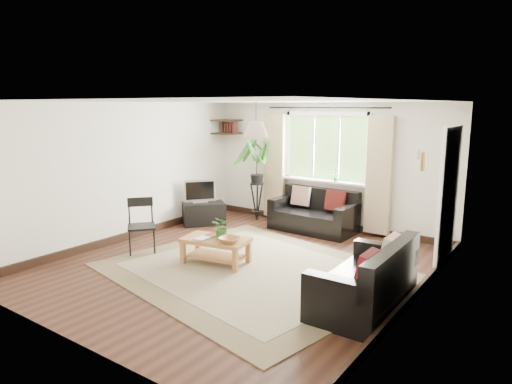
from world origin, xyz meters
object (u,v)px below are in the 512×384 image
Objects in this scene: sofa_back at (313,212)px; sofa_right at (364,276)px; tv_stand at (204,214)px; folding_chair at (141,228)px; coffee_table at (216,251)px; palm_stand at (257,180)px.

sofa_right reaches higher than sofa_back.
folding_chair is at bearing -127.55° from tv_stand.
sofa_right is 2.39m from coffee_table.
palm_stand is (-3.40, 2.66, 0.46)m from sofa_right.
sofa_back is at bearing -28.51° from tv_stand.
tv_stand is at bearing 52.90° from folding_chair.
palm_stand reaches higher than tv_stand.
folding_chair reaches higher than coffee_table.
sofa_back is at bearing -2.87° from palm_stand.
palm_stand reaches higher than coffee_table.
tv_stand is at bearing -155.90° from sofa_back.
coffee_table is at bearing -67.90° from palm_stand.
folding_chair is (0.46, -1.99, 0.23)m from tv_stand.
palm_stand reaches higher than sofa_right.
palm_stand is (-1.03, 2.53, 0.64)m from coffee_table.
sofa_right is 0.95× the size of palm_stand.
palm_stand is at bearing 2.31° from tv_stand.
sofa_back is at bearing 10.85° from folding_chair.
sofa_right is 1.98× the size of tv_stand.
coffee_table is 1.10× the size of folding_chair.
tv_stand is 0.48× the size of palm_stand.
tv_stand is (-4.07, 1.77, -0.16)m from sofa_right.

